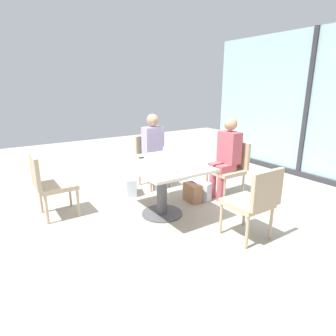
{
  "coord_description": "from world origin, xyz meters",
  "views": [
    {
      "loc": [
        3.05,
        -1.91,
        1.72
      ],
      "look_at": [
        0.0,
        0.1,
        0.65
      ],
      "focal_mm": 30.37,
      "sensor_mm": 36.0,
      "label": 1
    }
  ],
  "objects": [
    {
      "name": "coffee_cup",
      "position": [
        -0.18,
        -0.12,
        0.78
      ],
      "size": [
        0.08,
        0.08,
        0.09
      ],
      "primitive_type": "cylinder",
      "color": "white",
      "rests_on": "dining_table_main"
    },
    {
      "name": "person_near_window",
      "position": [
        -0.0,
        1.17,
        0.7
      ],
      "size": [
        0.34,
        0.39,
        1.26
      ],
      "color": "#B24C56",
      "rests_on": "ground_plane"
    },
    {
      "name": "chair_far_right",
      "position": [
        1.14,
        0.51,
        0.5
      ],
      "size": [
        0.5,
        0.46,
        0.87
      ],
      "color": "tan",
      "rests_on": "ground_plane"
    },
    {
      "name": "person_far_left",
      "position": [
        -1.03,
        0.51,
        0.7
      ],
      "size": [
        0.39,
        0.34,
        1.26
      ],
      "color": "#9E93B7",
      "rests_on": "ground_plane"
    },
    {
      "name": "handbag_2",
      "position": [
        -0.12,
        0.79,
        0.14
      ],
      "size": [
        0.34,
        0.25,
        0.28
      ],
      "primitive_type": "cube",
      "rotation": [
        0.0,
        0.0,
        0.36
      ],
      "color": "silver",
      "rests_on": "ground_plane"
    },
    {
      "name": "chair_front_left",
      "position": [
        -0.76,
        -1.28,
        0.5
      ],
      "size": [
        0.46,
        0.5,
        0.87
      ],
      "color": "tan",
      "rests_on": "ground_plane"
    },
    {
      "name": "ground_plane",
      "position": [
        0.0,
        0.0,
        0.0
      ],
      "size": [
        12.0,
        12.0,
        0.0
      ],
      "primitive_type": "plane",
      "color": "#A89E8E"
    },
    {
      "name": "wine_glass_0",
      "position": [
        0.4,
        -0.09,
        0.86
      ],
      "size": [
        0.07,
        0.07,
        0.18
      ],
      "color": "silver",
      "rests_on": "dining_table_main"
    },
    {
      "name": "chair_near_window",
      "position": [
        0.0,
        1.28,
        0.5
      ],
      "size": [
        0.46,
        0.51,
        0.87
      ],
      "color": "tan",
      "rests_on": "ground_plane"
    },
    {
      "name": "dining_table_main",
      "position": [
        0.0,
        0.0,
        0.55
      ],
      "size": [
        1.24,
        0.91,
        0.73
      ],
      "color": "silver",
      "rests_on": "ground_plane"
    },
    {
      "name": "window_wall_backdrop",
      "position": [
        0.0,
        3.2,
        1.21
      ],
      "size": [
        4.53,
        0.1,
        2.7
      ],
      "color": "#95B7BC",
      "rests_on": "ground_plane"
    },
    {
      "name": "handbag_1",
      "position": [
        -0.91,
        -0.03,
        0.14
      ],
      "size": [
        0.34,
        0.25,
        0.28
      ],
      "primitive_type": "cube",
      "rotation": [
        0.0,
        0.0,
        -0.34
      ],
      "color": "silver",
      "rests_on": "ground_plane"
    },
    {
      "name": "wine_glass_3",
      "position": [
        0.46,
        0.01,
        0.86
      ],
      "size": [
        0.07,
        0.07,
        0.18
      ],
      "color": "silver",
      "rests_on": "dining_table_main"
    },
    {
      "name": "wine_glass_2",
      "position": [
        -0.54,
        -0.15,
        0.86
      ],
      "size": [
        0.07,
        0.07,
        0.18
      ],
      "color": "silver",
      "rests_on": "dining_table_main"
    },
    {
      "name": "cell_phone_on_table",
      "position": [
        -0.39,
        -0.06,
        0.73
      ],
      "size": [
        0.11,
        0.16,
        0.01
      ],
      "primitive_type": "cube",
      "rotation": [
        0.0,
        0.0,
        -0.32
      ],
      "color": "black",
      "rests_on": "dining_table_main"
    },
    {
      "name": "handbag_0",
      "position": [
        -0.13,
        0.63,
        0.14
      ],
      "size": [
        0.31,
        0.18,
        0.28
      ],
      "primitive_type": "cube",
      "rotation": [
        0.0,
        0.0,
        -0.05
      ],
      "color": "#A3704C",
      "rests_on": "ground_plane"
    },
    {
      "name": "wine_glass_1",
      "position": [
        -0.36,
        0.29,
        0.86
      ],
      "size": [
        0.07,
        0.07,
        0.18
      ],
      "color": "silver",
      "rests_on": "dining_table_main"
    },
    {
      "name": "chair_far_left",
      "position": [
        -1.14,
        0.51,
        0.5
      ],
      "size": [
        0.5,
        0.46,
        0.87
      ],
      "color": "tan",
      "rests_on": "ground_plane"
    }
  ]
}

